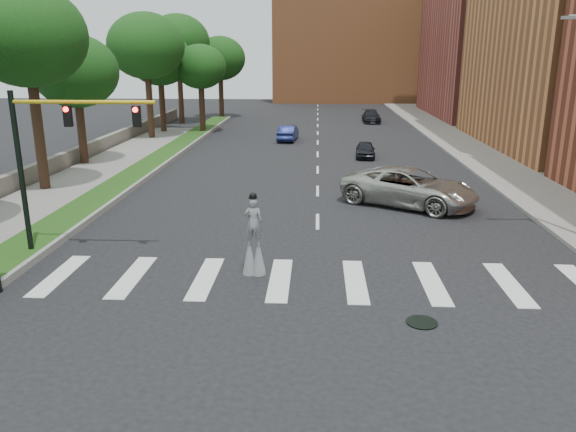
{
  "coord_description": "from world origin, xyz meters",
  "views": [
    {
      "loc": [
        -0.1,
        -16.81,
        7.45
      ],
      "look_at": [
        -1.11,
        3.0,
        1.7
      ],
      "focal_mm": 35.0,
      "sensor_mm": 36.0,
      "label": 1
    }
  ],
  "objects": [
    {
      "name": "tree_3",
      "position": [
        -16.17,
        20.86,
        6.29
      ],
      "size": [
        5.66,
        5.66,
        8.73
      ],
      "color": "black",
      "rests_on": "ground"
    },
    {
      "name": "car_near",
      "position": [
        3.54,
        24.82,
        0.58
      ],
      "size": [
        1.58,
        3.5,
        1.17
      ],
      "primitive_type": "imported",
      "rotation": [
        0.0,
        0.0,
        -0.06
      ],
      "color": "black",
      "rests_on": "ground"
    },
    {
      "name": "tree_7",
      "position": [
        -11.56,
        51.0,
        6.88
      ],
      "size": [
        5.98,
        5.98,
        9.45
      ],
      "color": "black",
      "rests_on": "ground"
    },
    {
      "name": "sidewalk_right",
      "position": [
        12.5,
        25.0,
        0.09
      ],
      "size": [
        5.0,
        90.0,
        0.18
      ],
      "primitive_type": "cube",
      "color": "slate",
      "rests_on": "ground"
    },
    {
      "name": "building_backdrop",
      "position": [
        6.0,
        78.0,
        9.0
      ],
      "size": [
        26.0,
        14.0,
        18.0
      ],
      "primitive_type": "cube",
      "color": "#BE6C3B",
      "rests_on": "ground"
    },
    {
      "name": "median_curb",
      "position": [
        -10.45,
        20.0,
        0.14
      ],
      "size": [
        0.2,
        60.0,
        0.28
      ],
      "primitive_type": "cube",
      "color": "gray",
      "rests_on": "ground"
    },
    {
      "name": "ground_plane",
      "position": [
        0.0,
        0.0,
        0.0
      ],
      "size": [
        160.0,
        160.0,
        0.0
      ],
      "primitive_type": "plane",
      "color": "black",
      "rests_on": "ground"
    },
    {
      "name": "tree_4",
      "position": [
        -14.98,
        33.19,
        8.06
      ],
      "size": [
        6.66,
        6.66,
        10.93
      ],
      "color": "black",
      "rests_on": "ground"
    },
    {
      "name": "traffic_signal",
      "position": [
        -9.78,
        3.0,
        4.15
      ],
      "size": [
        5.3,
        0.23,
        6.2
      ],
      "color": "black",
      "rests_on": "ground"
    },
    {
      "name": "tree_8",
      "position": [
        -15.01,
        37.37,
        7.0
      ],
      "size": [
        6.0,
        6.0,
        9.59
      ],
      "color": "black",
      "rests_on": "ground"
    },
    {
      "name": "building_far",
      "position": [
        22.0,
        54.0,
        10.0
      ],
      "size": [
        16.0,
        22.0,
        20.0
      ],
      "primitive_type": "cube",
      "color": "#994238",
      "rests_on": "ground"
    },
    {
      "name": "sidewalk_left",
      "position": [
        -14.5,
        10.0,
        0.09
      ],
      "size": [
        4.0,
        60.0,
        0.18
      ],
      "primitive_type": "cube",
      "color": "slate",
      "rests_on": "ground"
    },
    {
      "name": "tree_2",
      "position": [
        -15.32,
        13.21,
        8.29
      ],
      "size": [
        6.25,
        6.25,
        11.0
      ],
      "color": "black",
      "rests_on": "ground"
    },
    {
      "name": "tree_6",
      "position": [
        -11.18,
        37.51,
        6.21
      ],
      "size": [
        4.89,
        4.89,
        8.35
      ],
      "color": "black",
      "rests_on": "ground"
    },
    {
      "name": "stilt_performer",
      "position": [
        -2.22,
        1.5,
        1.15
      ],
      "size": [
        0.84,
        0.53,
        2.95
      ],
      "rotation": [
        0.0,
        0.0,
        3.1
      ],
      "color": "black",
      "rests_on": "ground"
    },
    {
      "name": "car_far",
      "position": [
        6.0,
        47.1,
        0.66
      ],
      "size": [
        1.87,
        4.57,
        1.33
      ],
      "primitive_type": "imported",
      "rotation": [
        0.0,
        0.0,
        0.0
      ],
      "color": "black",
      "rests_on": "ground"
    },
    {
      "name": "manhole",
      "position": [
        3.0,
        -2.0,
        0.02
      ],
      "size": [
        0.9,
        0.9,
        0.04
      ],
      "primitive_type": "cylinder",
      "color": "black",
      "rests_on": "ground"
    },
    {
      "name": "car_mid",
      "position": [
        -2.64,
        32.9,
        0.69
      ],
      "size": [
        1.8,
        4.27,
        1.37
      ],
      "primitive_type": "imported",
      "rotation": [
        0.0,
        0.0,
        3.06
      ],
      "color": "navy",
      "rests_on": "ground"
    },
    {
      "name": "tree_5",
      "position": [
        -15.07,
        45.25,
        8.64
      ],
      "size": [
        6.79,
        6.79,
        11.56
      ],
      "color": "black",
      "rests_on": "ground"
    },
    {
      "name": "grass_median",
      "position": [
        -11.5,
        20.0,
        0.12
      ],
      "size": [
        2.0,
        60.0,
        0.25
      ],
      "primitive_type": "cube",
      "color": "#1A3F12",
      "rests_on": "ground"
    },
    {
      "name": "stone_wall",
      "position": [
        -17.0,
        22.0,
        0.55
      ],
      "size": [
        0.5,
        56.0,
        1.1
      ],
      "primitive_type": "cube",
      "color": "#615B53",
      "rests_on": "ground"
    },
    {
      "name": "suv_crossing",
      "position": [
        4.63,
        11.12,
        0.95
      ],
      "size": [
        7.45,
        6.23,
        1.89
      ],
      "primitive_type": "imported",
      "rotation": [
        0.0,
        0.0,
        1.02
      ],
      "color": "#ABA8A1",
      "rests_on": "ground"
    }
  ]
}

